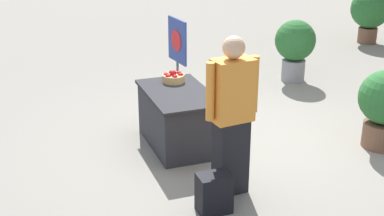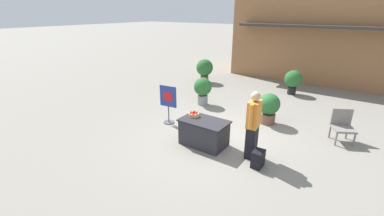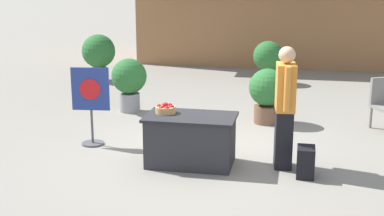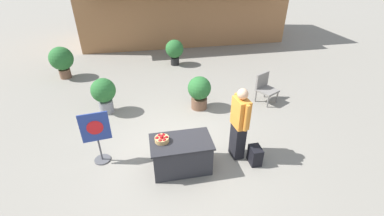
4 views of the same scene
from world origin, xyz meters
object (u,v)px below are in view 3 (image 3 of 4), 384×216
(display_table, at_px, (191,140))
(backpack, at_px, (306,162))
(potted_plant_far_left, at_px, (268,58))
(potted_plant_near_left, at_px, (129,80))
(poster_board, at_px, (91,103))
(potted_plant_far_right, at_px, (268,92))
(apple_basket, at_px, (165,109))
(person_visitor, at_px, (285,107))
(potted_plant_near_right, at_px, (99,53))

(display_table, distance_m, backpack, 1.66)
(potted_plant_far_left, xyz_separation_m, potted_plant_near_left, (-2.54, -3.42, -0.00))
(display_table, xyz_separation_m, potted_plant_near_left, (-1.82, 2.75, 0.28))
(display_table, xyz_separation_m, potted_plant_far_left, (0.72, 6.17, 0.28))
(display_table, distance_m, potted_plant_far_left, 6.21)
(poster_board, distance_m, potted_plant_far_right, 3.29)
(display_table, bearing_deg, poster_board, 161.70)
(display_table, bearing_deg, apple_basket, 170.26)
(person_visitor, distance_m, potted_plant_far_right, 2.35)
(display_table, relative_size, backpack, 3.10)
(display_table, relative_size, person_visitor, 0.75)
(potted_plant_near_right, bearing_deg, person_visitor, -48.32)
(apple_basket, distance_m, potted_plant_far_left, 6.20)
(apple_basket, distance_m, potted_plant_far_right, 2.74)
(backpack, xyz_separation_m, potted_plant_near_left, (-3.46, 2.92, 0.44))
(poster_board, relative_size, potted_plant_far_right, 1.24)
(potted_plant_far_left, height_order, potted_plant_near_right, potted_plant_near_right)
(display_table, xyz_separation_m, apple_basket, (-0.39, 0.07, 0.43))
(potted_plant_far_left, bearing_deg, potted_plant_near_right, -173.15)
(backpack, xyz_separation_m, potted_plant_far_right, (-0.70, 2.62, 0.37))
(potted_plant_far_right, bearing_deg, potted_plant_far_left, 93.45)
(display_table, xyz_separation_m, potted_plant_near_right, (-3.58, 5.65, 0.35))
(poster_board, bearing_deg, person_visitor, 75.12)
(potted_plant_far_right, bearing_deg, poster_board, -145.34)
(apple_basket, distance_m, backpack, 2.13)
(apple_basket, xyz_separation_m, potted_plant_near_left, (-1.43, 2.68, -0.15))
(backpack, relative_size, potted_plant_near_left, 0.39)
(display_table, relative_size, apple_basket, 4.41)
(display_table, bearing_deg, potted_plant_near_right, 122.34)
(person_visitor, xyz_separation_m, potted_plant_far_left, (-0.60, 6.02, -0.25))
(poster_board, bearing_deg, display_table, 64.83)
(display_table, height_order, potted_plant_near_left, potted_plant_near_left)
(backpack, xyz_separation_m, potted_plant_far_left, (-0.92, 6.34, 0.44))
(potted_plant_far_left, relative_size, potted_plant_near_right, 0.89)
(person_visitor, height_order, potted_plant_far_right, person_visitor)
(poster_board, xyz_separation_m, potted_plant_far_left, (2.48, 5.59, -0.05))
(potted_plant_far_left, distance_m, potted_plant_near_left, 4.26)
(poster_board, height_order, potted_plant_near_left, poster_board)
(display_table, height_order, person_visitor, person_visitor)
(apple_basket, height_order, potted_plant_near_left, potted_plant_near_left)
(person_visitor, distance_m, potted_plant_near_right, 7.37)
(person_visitor, bearing_deg, potted_plant_near_right, -54.65)
(potted_plant_near_left, bearing_deg, potted_plant_far_left, 53.36)
(backpack, bearing_deg, potted_plant_near_right, 131.88)
(display_table, relative_size, potted_plant_near_right, 1.09)
(person_visitor, bearing_deg, poster_board, -14.34)
(potted_plant_near_left, bearing_deg, potted_plant_far_right, -6.25)
(display_table, height_order, apple_basket, apple_basket)
(apple_basket, xyz_separation_m, potted_plant_far_right, (1.34, 2.38, -0.22))
(poster_board, distance_m, potted_plant_near_left, 2.17)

